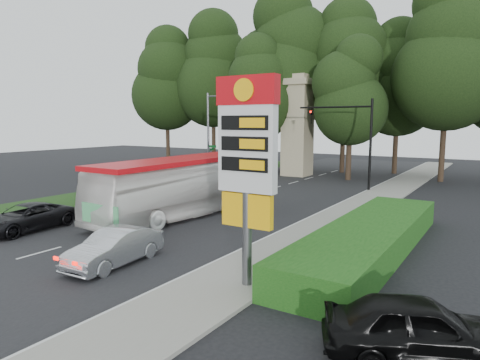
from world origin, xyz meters
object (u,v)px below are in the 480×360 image
Objects in this scene: gas_station_pylon at (247,153)px; parked_car_black at (420,328)px; monument at (298,125)px; suv_charcoal at (25,218)px; sedan_silver at (114,247)px; traffic_signal_mast at (354,131)px; streetlight_signs at (210,133)px; transit_bus at (183,187)px.

gas_station_pylon reaches higher than parked_car_black.
monument is 28.07m from suv_charcoal.
suv_charcoal is at bearing -94.19° from monument.
sedan_silver is (5.78, -28.80, -4.42)m from monument.
streetlight_signs is (-12.67, -1.99, -0.23)m from traffic_signal_mast.
suv_charcoal is (-7.80, 1.16, -0.02)m from sedan_silver.
transit_bus reaches higher than suv_charcoal.
streetlight_signs is at bearing 124.88° from transit_bus.
streetlight_signs is at bearing 94.53° from suv_charcoal.
sedan_silver is at bearing -171.66° from gas_station_pylon.
traffic_signal_mast is at bearing -3.58° from parked_car_black.
traffic_signal_mast is 23.22m from sedan_silver.
parked_car_black is at bearing -26.82° from transit_bus.
monument is at bearing 58.03° from streetlight_signs.
traffic_signal_mast is 0.59× the size of transit_bus.
traffic_signal_mast is at bearing 99.09° from gas_station_pylon.
transit_bus is (-5.18, -14.81, -2.99)m from traffic_signal_mast.
monument reaches higher than sedan_silver.
sedan_silver is (-5.42, -0.80, -3.76)m from gas_station_pylon.
transit_bus is at bearing -83.15° from monument.
streetlight_signs reaches higher than transit_bus.
transit_bus is at bearing 33.85° from parked_car_black.
monument is at bearing 142.00° from traffic_signal_mast.
gas_station_pylon is 0.95× the size of traffic_signal_mast.
transit_bus is at bearing 140.43° from gas_station_pylon.
transit_bus is (7.49, -12.82, -2.75)m from streetlight_signs.
gas_station_pylon is at bearing 4.01° from sedan_silver.
traffic_signal_mast reaches higher than parked_car_black.
streetlight_signs is 1.83× the size of parked_car_black.
transit_bus is (2.50, -20.82, -3.42)m from monument.
traffic_signal_mast reaches higher than sedan_silver.
suv_charcoal is at bearing 167.23° from sedan_silver.
monument reaches higher than gas_station_pylon.
monument is 2.41× the size of sedan_silver.
gas_station_pylon is 30.17m from monument.
gas_station_pylon is 13.76m from suv_charcoal.
sedan_silver is at bearing -94.78° from traffic_signal_mast.
traffic_signal_mast is at bearing 8.92° from streetlight_signs.
sedan_silver is at bearing -62.65° from streetlight_signs.
suv_charcoal is at bearing -114.15° from traffic_signal_mast.
gas_station_pylon is 22.29m from traffic_signal_mast.
traffic_signal_mast is at bearing -38.00° from monument.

